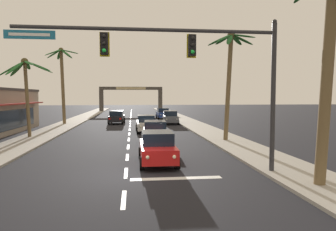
{
  "coord_description": "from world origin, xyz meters",
  "views": [
    {
      "loc": [
        0.33,
        -13.7,
        3.58
      ],
      "look_at": [
        2.82,
        8.0,
        2.2
      ],
      "focal_mm": 33.01,
      "sensor_mm": 36.0,
      "label": 1
    }
  ],
  "objects_px": {
    "palm_left_third": "(62,73)",
    "sedan_parked_mid_kerb": "(170,117)",
    "sedan_fifth_in_queue": "(146,124)",
    "palm_right_nearest": "(330,38)",
    "sedan_parked_nearest_kerb": "(163,113)",
    "town_gateway_arch": "(131,95)",
    "sedan_lead_at_stop_bar": "(157,147)",
    "sedan_oncoming_far": "(117,117)",
    "palm_right_second": "(230,63)",
    "palm_left_second": "(26,76)",
    "sedan_third_in_queue": "(155,132)",
    "traffic_signal_mast": "(194,61)"
  },
  "relations": [
    {
      "from": "sedan_parked_mid_kerb",
      "to": "palm_left_third",
      "type": "relative_size",
      "value": 0.47
    },
    {
      "from": "sedan_lead_at_stop_bar",
      "to": "sedan_third_in_queue",
      "type": "relative_size",
      "value": 0.99
    },
    {
      "from": "palm_left_second",
      "to": "palm_right_nearest",
      "type": "height_order",
      "value": "palm_right_nearest"
    },
    {
      "from": "traffic_signal_mast",
      "to": "palm_right_second",
      "type": "distance_m",
      "value": 11.18
    },
    {
      "from": "sedan_fifth_in_queue",
      "to": "palm_right_nearest",
      "type": "xyz_separation_m",
      "value": [
        6.2,
        -19.39,
        4.95
      ]
    },
    {
      "from": "town_gateway_arch",
      "to": "palm_left_third",
      "type": "bearing_deg",
      "value": -104.43
    },
    {
      "from": "sedan_oncoming_far",
      "to": "palm_right_nearest",
      "type": "distance_m",
      "value": 31.3
    },
    {
      "from": "sedan_third_in_queue",
      "to": "palm_left_third",
      "type": "relative_size",
      "value": 0.47
    },
    {
      "from": "sedan_parked_mid_kerb",
      "to": "sedan_parked_nearest_kerb",
      "type": "bearing_deg",
      "value": 90.45
    },
    {
      "from": "sedan_parked_mid_kerb",
      "to": "town_gateway_arch",
      "type": "bearing_deg",
      "value": 98.92
    },
    {
      "from": "palm_right_nearest",
      "to": "sedan_fifth_in_queue",
      "type": "bearing_deg",
      "value": 107.72
    },
    {
      "from": "sedan_parked_nearest_kerb",
      "to": "town_gateway_arch",
      "type": "bearing_deg",
      "value": 102.09
    },
    {
      "from": "sedan_fifth_in_queue",
      "to": "palm_left_second",
      "type": "height_order",
      "value": "palm_left_second"
    },
    {
      "from": "sedan_third_in_queue",
      "to": "sedan_oncoming_far",
      "type": "distance_m",
      "value": 17.55
    },
    {
      "from": "sedan_oncoming_far",
      "to": "palm_right_second",
      "type": "xyz_separation_m",
      "value": [
        9.61,
        -17.04,
        5.28
      ]
    },
    {
      "from": "traffic_signal_mast",
      "to": "town_gateway_arch",
      "type": "xyz_separation_m",
      "value": [
        -3.02,
        58.48,
        -1.38
      ]
    },
    {
      "from": "sedan_fifth_in_queue",
      "to": "sedan_lead_at_stop_bar",
      "type": "bearing_deg",
      "value": -90.03
    },
    {
      "from": "sedan_lead_at_stop_bar",
      "to": "sedan_parked_nearest_kerb",
      "type": "distance_m",
      "value": 32.23
    },
    {
      "from": "sedan_oncoming_far",
      "to": "palm_left_third",
      "type": "distance_m",
      "value": 8.66
    },
    {
      "from": "sedan_third_in_queue",
      "to": "palm_left_third",
      "type": "bearing_deg",
      "value": 122.48
    },
    {
      "from": "sedan_lead_at_stop_bar",
      "to": "palm_right_nearest",
      "type": "xyz_separation_m",
      "value": [
        6.2,
        -5.12,
        4.95
      ]
    },
    {
      "from": "sedan_lead_at_stop_bar",
      "to": "palm_right_second",
      "type": "distance_m",
      "value": 10.91
    },
    {
      "from": "sedan_lead_at_stop_bar",
      "to": "palm_right_nearest",
      "type": "bearing_deg",
      "value": -39.54
    },
    {
      "from": "palm_left_second",
      "to": "sedan_lead_at_stop_bar",
      "type": "bearing_deg",
      "value": -47.22
    },
    {
      "from": "palm_left_second",
      "to": "sedan_oncoming_far",
      "type": "bearing_deg",
      "value": 62.73
    },
    {
      "from": "palm_left_third",
      "to": "sedan_parked_mid_kerb",
      "type": "bearing_deg",
      "value": -1.66
    },
    {
      "from": "palm_right_nearest",
      "to": "palm_right_second",
      "type": "height_order",
      "value": "palm_right_nearest"
    },
    {
      "from": "palm_right_second",
      "to": "palm_right_nearest",
      "type": "bearing_deg",
      "value": -90.18
    },
    {
      "from": "sedan_lead_at_stop_bar",
      "to": "sedan_parked_mid_kerb",
      "type": "height_order",
      "value": "same"
    },
    {
      "from": "traffic_signal_mast",
      "to": "palm_right_nearest",
      "type": "height_order",
      "value": "palm_right_nearest"
    },
    {
      "from": "sedan_fifth_in_queue",
      "to": "palm_right_nearest",
      "type": "height_order",
      "value": "palm_right_nearest"
    },
    {
      "from": "sedan_oncoming_far",
      "to": "palm_right_nearest",
      "type": "xyz_separation_m",
      "value": [
        9.57,
        -29.39,
        4.95
      ]
    },
    {
      "from": "sedan_lead_at_stop_bar",
      "to": "palm_left_second",
      "type": "bearing_deg",
      "value": 132.78
    },
    {
      "from": "palm_right_nearest",
      "to": "town_gateway_arch",
      "type": "distance_m",
      "value": 61.33
    },
    {
      "from": "sedan_lead_at_stop_bar",
      "to": "sedan_fifth_in_queue",
      "type": "bearing_deg",
      "value": 89.97
    },
    {
      "from": "palm_left_second",
      "to": "sedan_parked_nearest_kerb",
      "type": "bearing_deg",
      "value": 57.03
    },
    {
      "from": "sedan_parked_mid_kerb",
      "to": "palm_right_second",
      "type": "height_order",
      "value": "palm_right_second"
    },
    {
      "from": "town_gateway_arch",
      "to": "sedan_fifth_in_queue",
      "type": "bearing_deg",
      "value": -87.74
    },
    {
      "from": "sedan_third_in_queue",
      "to": "palm_left_third",
      "type": "height_order",
      "value": "palm_left_third"
    },
    {
      "from": "sedan_third_in_queue",
      "to": "palm_right_nearest",
      "type": "bearing_deg",
      "value": -64.67
    },
    {
      "from": "sedan_third_in_queue",
      "to": "sedan_oncoming_far",
      "type": "bearing_deg",
      "value": 102.4
    },
    {
      "from": "sedan_fifth_in_queue",
      "to": "sedan_oncoming_far",
      "type": "height_order",
      "value": "same"
    },
    {
      "from": "palm_left_third",
      "to": "sedan_third_in_queue",
      "type": "bearing_deg",
      "value": -57.52
    },
    {
      "from": "traffic_signal_mast",
      "to": "palm_right_nearest",
      "type": "distance_m",
      "value": 5.38
    },
    {
      "from": "sedan_lead_at_stop_bar",
      "to": "sedan_third_in_queue",
      "type": "height_order",
      "value": "same"
    },
    {
      "from": "sedan_fifth_in_queue",
      "to": "sedan_oncoming_far",
      "type": "xyz_separation_m",
      "value": [
        -3.37,
        10.0,
        0.0
      ]
    },
    {
      "from": "sedan_third_in_queue",
      "to": "sedan_parked_mid_kerb",
      "type": "bearing_deg",
      "value": 78.91
    },
    {
      "from": "palm_left_third",
      "to": "palm_right_nearest",
      "type": "height_order",
      "value": "palm_left_third"
    },
    {
      "from": "sedan_third_in_queue",
      "to": "palm_right_second",
      "type": "height_order",
      "value": "palm_right_second"
    },
    {
      "from": "sedan_third_in_queue",
      "to": "palm_right_nearest",
      "type": "xyz_separation_m",
      "value": [
        5.8,
        -12.26,
        4.95
      ]
    }
  ]
}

